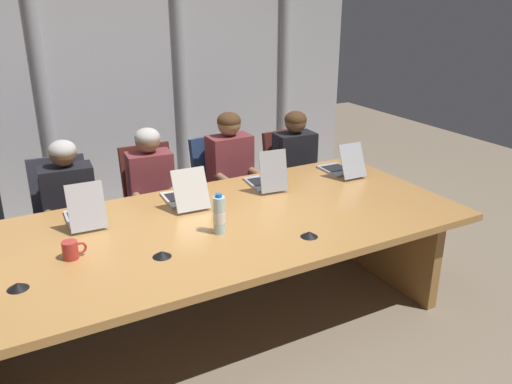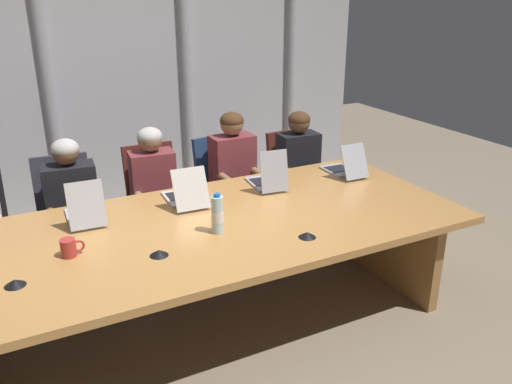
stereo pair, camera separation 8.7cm
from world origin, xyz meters
TOP-DOWN VIEW (x-y plane):
  - ground_plane at (0.00, 0.00)m, footprint 11.18×11.18m
  - conference_table at (0.00, 0.00)m, footprint 3.46×1.47m
  - curtain_backdrop at (0.00, 2.39)m, footprint 5.59×0.17m
  - laptop_left_mid at (-0.67, 0.42)m, footprint 0.24×0.41m
  - laptop_center at (0.02, 0.43)m, footprint 0.26×0.45m
  - laptop_right_mid at (0.69, 0.42)m, footprint 0.26×0.42m
  - laptop_right_end at (1.40, 0.41)m, footprint 0.22×0.42m
  - office_chair_left_mid at (-0.71, 1.14)m, footprint 0.60×0.60m
  - office_chair_center at (0.02, 1.14)m, footprint 0.60×0.60m
  - office_chair_right_mid at (0.66, 1.14)m, footprint 0.60×0.61m
  - office_chair_right_end at (1.40, 1.13)m, footprint 0.60×0.60m
  - person_left_mid at (-0.68, 0.98)m, footprint 0.43×0.57m
  - person_center at (-0.03, 0.98)m, footprint 0.40×0.57m
  - person_right_mid at (0.69, 0.98)m, footprint 0.38×0.55m
  - person_right_end at (1.36, 0.98)m, footprint 0.40×0.56m
  - water_bottle_primary at (0.03, -0.14)m, footprint 0.08×0.08m
  - coffee_mug_near at (-0.85, -0.04)m, footprint 0.14×0.09m
  - conference_mic_left_side at (-1.15, -0.24)m, footprint 0.11×0.11m
  - conference_mic_middle at (0.49, -0.46)m, footprint 0.11×0.11m
  - conference_mic_right_side at (-0.39, -0.27)m, footprint 0.11×0.11m

SIDE VIEW (x-z plane):
  - ground_plane at x=0.00m, z-range 0.00..0.00m
  - office_chair_right_end at x=1.40m, z-range -0.11..0.79m
  - office_chair_right_mid at x=0.66m, z-range -0.12..0.82m
  - office_chair_center at x=0.02m, z-range -0.12..0.83m
  - office_chair_left_mid at x=-0.71m, z-range -0.12..0.83m
  - conference_table at x=0.00m, z-range 0.22..0.96m
  - person_right_end at x=1.36m, z-range 0.08..1.22m
  - person_left_mid at x=-0.68m, z-range 0.08..1.22m
  - person_center at x=-0.03m, z-range 0.08..1.24m
  - person_right_mid at x=0.69m, z-range 0.08..1.29m
  - conference_mic_left_side at x=-1.15m, z-range 0.75..0.78m
  - conference_mic_middle at x=0.49m, z-range 0.75..0.78m
  - conference_mic_right_side at x=-0.39m, z-range 0.75..0.78m
  - coffee_mug_near at x=-0.85m, z-range 0.75..0.85m
  - laptop_right_end at x=1.40m, z-range 0.66..0.94m
  - laptop_center at x=0.02m, z-range 0.66..0.94m
  - laptop_left_mid at x=-0.67m, z-range 0.65..0.96m
  - laptop_right_mid at x=0.69m, z-range 0.65..0.97m
  - water_bottle_primary at x=0.03m, z-range 0.73..1.00m
  - curtain_backdrop at x=0.00m, z-range 0.00..3.17m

